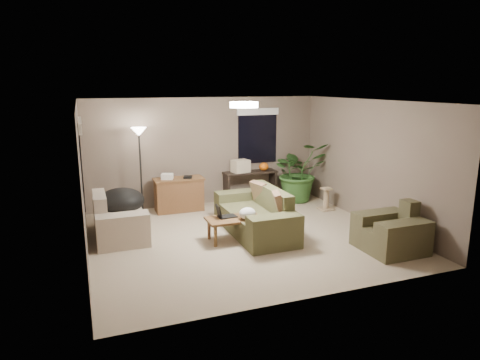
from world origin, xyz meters
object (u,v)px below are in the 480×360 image
object	(u,v)px
loveseat	(118,221)
floor_lamp	(139,142)
houseplant	(299,178)
papasan_chair	(121,205)
coffee_table	(234,221)
cat_scratching_post	(326,200)
console_table	(250,184)
main_sofa	(257,217)
desk	(179,194)
armchair	(391,233)

from	to	relation	value
loveseat	floor_lamp	bearing A→B (deg)	62.79
floor_lamp	houseplant	size ratio (longest dim) A/B	1.32
loveseat	floor_lamp	distance (m)	1.86
papasan_chair	coffee_table	bearing A→B (deg)	-37.60
papasan_chair	cat_scratching_post	xyz separation A→B (m)	(4.46, -0.32, -0.25)
console_table	floor_lamp	world-z (taller)	floor_lamp
coffee_table	console_table	size ratio (longest dim) A/B	0.77
main_sofa	loveseat	xyz separation A→B (m)	(-2.51, 0.69, 0.00)
desk	papasan_chair	distance (m)	1.52
console_table	coffee_table	bearing A→B (deg)	-118.06
papasan_chair	floor_lamp	size ratio (longest dim) A/B	0.58
papasan_chair	cat_scratching_post	distance (m)	4.48
cat_scratching_post	papasan_chair	bearing A→B (deg)	175.88
armchair	coffee_table	size ratio (longest dim) A/B	1.00
loveseat	cat_scratching_post	xyz separation A→B (m)	(4.58, 0.17, -0.08)
loveseat	houseplant	xyz separation A→B (m)	(4.35, 1.08, 0.27)
console_table	desk	bearing A→B (deg)	-175.32
main_sofa	console_table	xyz separation A→B (m)	(0.69, 2.07, 0.14)
coffee_table	houseplant	size ratio (longest dim) A/B	0.69
coffee_table	floor_lamp	bearing A→B (deg)	122.68
armchair	console_table	bearing A→B (deg)	106.77
desk	floor_lamp	size ratio (longest dim) A/B	0.58
loveseat	console_table	world-z (taller)	loveseat
console_table	papasan_chair	xyz separation A→B (m)	(-3.09, -0.89, 0.03)
loveseat	console_table	distance (m)	3.49
cat_scratching_post	desk	bearing A→B (deg)	161.26
houseplant	floor_lamp	bearing A→B (deg)	178.46
loveseat	console_table	xyz separation A→B (m)	(3.21, 1.38, 0.14)
loveseat	papasan_chair	distance (m)	0.53
floor_lamp	console_table	bearing A→B (deg)	4.39
console_table	cat_scratching_post	xyz separation A→B (m)	(1.37, -1.21, -0.22)
floor_lamp	houseplant	xyz separation A→B (m)	(3.74, -0.10, -1.03)
armchair	console_table	xyz separation A→B (m)	(-1.12, 3.71, 0.14)
loveseat	cat_scratching_post	world-z (taller)	loveseat
armchair	main_sofa	bearing A→B (deg)	137.73
coffee_table	papasan_chair	distance (m)	2.34
main_sofa	armchair	xyz separation A→B (m)	(1.81, -1.65, 0.00)
console_table	papasan_chair	bearing A→B (deg)	-163.90
console_table	cat_scratching_post	distance (m)	1.85
loveseat	coffee_table	xyz separation A→B (m)	(1.97, -0.94, 0.06)
loveseat	papasan_chair	bearing A→B (deg)	76.95
papasan_chair	cat_scratching_post	world-z (taller)	papasan_chair
coffee_table	cat_scratching_post	size ratio (longest dim) A/B	2.00
desk	main_sofa	bearing A→B (deg)	-60.56
floor_lamp	houseplant	bearing A→B (deg)	-1.54
armchair	cat_scratching_post	world-z (taller)	armchair
armchair	cat_scratching_post	xyz separation A→B (m)	(0.25, 2.50, -0.08)
houseplant	main_sofa	bearing A→B (deg)	-136.04
armchair	desk	world-z (taller)	armchair
desk	houseplant	xyz separation A→B (m)	(2.92, -0.15, 0.19)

